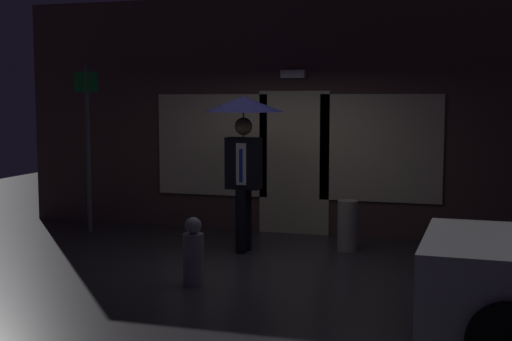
% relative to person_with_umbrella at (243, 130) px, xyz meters
% --- Properties ---
extents(ground_plane, '(18.00, 18.00, 0.00)m').
position_rel_person_with_umbrella_xyz_m(ground_plane, '(0.35, -0.72, -1.67)').
color(ground_plane, '#38353A').
extents(building_facade, '(9.12, 0.48, 3.65)m').
position_rel_person_with_umbrella_xyz_m(building_facade, '(0.35, 1.63, 0.14)').
color(building_facade, brown).
rests_on(building_facade, ground).
extents(person_with_umbrella, '(1.08, 1.08, 2.11)m').
position_rel_person_with_umbrella_xyz_m(person_with_umbrella, '(0.00, 0.00, 0.00)').
color(person_with_umbrella, black).
rests_on(person_with_umbrella, ground).
extents(street_sign_post, '(0.40, 0.07, 2.58)m').
position_rel_person_with_umbrella_xyz_m(street_sign_post, '(-2.70, 0.59, -0.21)').
color(street_sign_post, '#595B60').
rests_on(street_sign_post, ground).
extents(sidewalk_bollard, '(0.28, 0.28, 0.70)m').
position_rel_person_with_umbrella_xyz_m(sidewalk_bollard, '(1.35, 0.47, -1.32)').
color(sidewalk_bollard, '#B2A899').
rests_on(sidewalk_bollard, ground).
extents(fire_hydrant, '(0.24, 0.24, 0.77)m').
position_rel_person_with_umbrella_xyz_m(fire_hydrant, '(-0.03, -1.78, -1.31)').
color(fire_hydrant, gray).
rests_on(fire_hydrant, ground).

